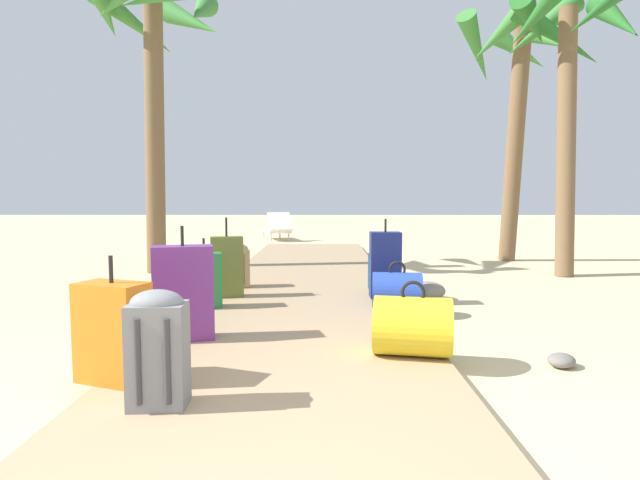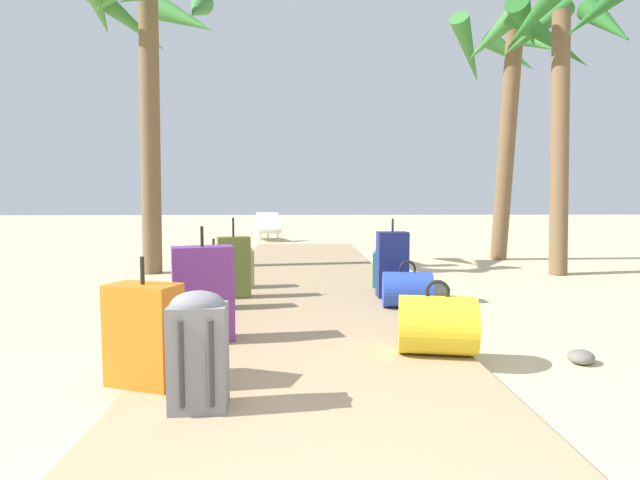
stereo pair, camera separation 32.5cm
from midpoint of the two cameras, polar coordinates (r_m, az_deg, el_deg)
The scene contains 20 objects.
ground_plane at distance 5.68m, azimuth -2.92°, elevation -6.82°, with size 60.00×60.00×0.00m, color #D1BA8C.
boardwalk at distance 6.68m, azimuth -2.80°, elevation -4.73°, with size 2.13×10.26×0.08m, color tan.
suitcase_olive at distance 5.46m, azimuth -11.47°, elevation -3.05°, with size 0.38×0.26×0.86m.
backpack_teal at distance 6.01m, azimuth 5.79°, elevation -2.98°, with size 0.30×0.26×0.48m.
suitcase_green at distance 4.96m, azimuth -13.79°, elevation -4.56°, with size 0.37×0.28×0.68m.
duffel_bag_yellow at distance 3.51m, azimuth 10.55°, elevation -9.46°, with size 0.58×0.48×0.51m.
backpack_grey at distance 2.66m, azimuth -17.15°, elevation -11.62°, with size 0.29×0.23×0.60m.
duffel_bag_blue at distance 4.94m, azimuth 8.03°, elevation -5.59°, with size 0.51×0.40×0.46m.
backpack_tan at distance 6.06m, azimuth -10.72°, elevation -2.73°, with size 0.37×0.29×0.53m.
suitcase_navy at distance 5.43m, azimuth 6.52°, elevation -2.77°, with size 0.32×0.23×0.84m.
suitcase_orange at distance 3.10m, azimuth -22.26°, elevation -9.93°, with size 0.45×0.34×0.73m.
suitcase_purple at distance 3.86m, azimuth -15.53°, elevation -5.92°, with size 0.48×0.33×0.85m.
palm_tree_far_left at distance 8.51m, azimuth -19.90°, elevation 20.58°, with size 2.25×2.15×4.47m.
palm_tree_near_right at distance 8.59m, azimuth 25.06°, elevation 18.89°, with size 1.85×2.12×4.30m.
palm_tree_far_right at distance 9.89m, azimuth 19.62°, elevation 17.25°, with size 1.94×2.07×4.45m.
lounge_chair at distance 13.83m, azimuth -6.89°, elevation 1.32°, with size 1.03×1.66×0.78m.
rock_left_mid at distance 8.73m, azimuth -14.01°, elevation -2.28°, with size 0.30×0.34×0.19m, color slate.
rock_right_near at distance 5.84m, azimuth 11.09°, elevation -5.56°, with size 0.40×0.39×0.20m, color gray.
rock_left_far at distance 8.37m, azimuth -12.71°, elevation -2.69°, with size 0.29×0.21×0.15m, color gray.
rock_right_mid at distance 3.91m, azimuth 25.41°, elevation -11.91°, with size 0.17×0.21×0.09m, color slate.
Camera 2 is at (-0.09, -1.46, 1.13)m, focal length 28.14 mm.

